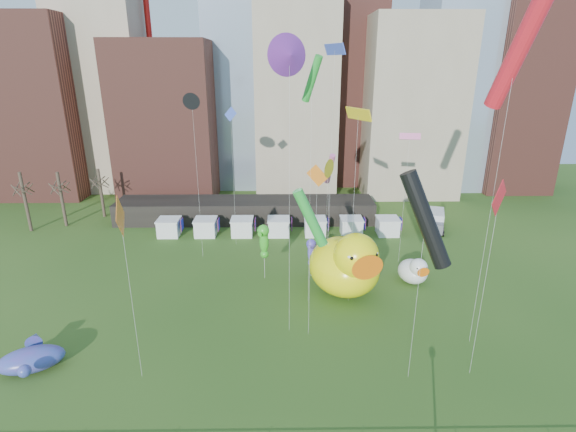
{
  "coord_description": "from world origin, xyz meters",
  "views": [
    {
      "loc": [
        1.51,
        -19.52,
        22.29
      ],
      "look_at": [
        1.91,
        9.7,
        12.0
      ],
      "focal_mm": 27.0,
      "sensor_mm": 36.0,
      "label": 1
    }
  ],
  "objects_px": {
    "small_duck": "(414,271)",
    "seahorse_green": "(264,239)",
    "box_truck": "(435,220)",
    "big_duck": "(346,264)",
    "seahorse_purple": "(311,250)",
    "whale_inflatable": "(31,358)"
  },
  "relations": [
    {
      "from": "small_duck",
      "to": "seahorse_purple",
      "type": "relative_size",
      "value": 0.99
    },
    {
      "from": "seahorse_green",
      "to": "whale_inflatable",
      "type": "bearing_deg",
      "value": -119.99
    },
    {
      "from": "small_duck",
      "to": "box_truck",
      "type": "xyz_separation_m",
      "value": [
        7.81,
        16.22,
        -0.19
      ]
    },
    {
      "from": "seahorse_green",
      "to": "seahorse_purple",
      "type": "xyz_separation_m",
      "value": [
        5.13,
        0.37,
        -1.54
      ]
    },
    {
      "from": "whale_inflatable",
      "to": "box_truck",
      "type": "xyz_separation_m",
      "value": [
        41.19,
        29.63,
        0.32
      ]
    },
    {
      "from": "small_duck",
      "to": "big_duck",
      "type": "bearing_deg",
      "value": -173.95
    },
    {
      "from": "seahorse_purple",
      "to": "box_truck",
      "type": "distance_m",
      "value": 23.75
    },
    {
      "from": "big_duck",
      "to": "seahorse_purple",
      "type": "relative_size",
      "value": 2.33
    },
    {
      "from": "seahorse_green",
      "to": "whale_inflatable",
      "type": "relative_size",
      "value": 1.05
    },
    {
      "from": "big_duck",
      "to": "seahorse_purple",
      "type": "distance_m",
      "value": 5.12
    },
    {
      "from": "whale_inflatable",
      "to": "small_duck",
      "type": "bearing_deg",
      "value": 0.55
    },
    {
      "from": "small_duck",
      "to": "seahorse_green",
      "type": "xyz_separation_m",
      "value": [
        -16.0,
        1.3,
        3.23
      ]
    },
    {
      "from": "whale_inflatable",
      "to": "big_duck",
      "type": "bearing_deg",
      "value": 2.01
    },
    {
      "from": "small_duck",
      "to": "whale_inflatable",
      "type": "bearing_deg",
      "value": -168.81
    },
    {
      "from": "small_duck",
      "to": "seahorse_green",
      "type": "relative_size",
      "value": 0.7
    },
    {
      "from": "big_duck",
      "to": "small_duck",
      "type": "relative_size",
      "value": 2.36
    },
    {
      "from": "seahorse_green",
      "to": "box_truck",
      "type": "bearing_deg",
      "value": 51.84
    },
    {
      "from": "small_duck",
      "to": "seahorse_green",
      "type": "height_order",
      "value": "seahorse_green"
    },
    {
      "from": "whale_inflatable",
      "to": "box_truck",
      "type": "distance_m",
      "value": 50.74
    },
    {
      "from": "seahorse_purple",
      "to": "whale_inflatable",
      "type": "height_order",
      "value": "seahorse_purple"
    },
    {
      "from": "seahorse_green",
      "to": "box_truck",
      "type": "xyz_separation_m",
      "value": [
        23.81,
        14.92,
        -3.41
      ]
    },
    {
      "from": "seahorse_green",
      "to": "box_truck",
      "type": "distance_m",
      "value": 28.3
    }
  ]
}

